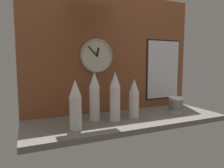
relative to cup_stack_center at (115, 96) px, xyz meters
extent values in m
cube|color=slate|center=(0.12, 0.02, -0.21)|extent=(1.60, 0.56, 0.04)
cube|color=brown|center=(0.12, 0.29, 0.34)|extent=(1.60, 0.03, 1.05)
cone|color=white|center=(0.00, 0.00, -0.13)|extent=(0.08, 0.08, 0.12)
cone|color=white|center=(0.00, 0.00, -0.11)|extent=(0.08, 0.08, 0.12)
cone|color=white|center=(0.00, 0.00, -0.09)|extent=(0.08, 0.08, 0.12)
cone|color=white|center=(0.00, 0.00, -0.07)|extent=(0.08, 0.08, 0.12)
cone|color=white|center=(0.00, 0.00, -0.05)|extent=(0.08, 0.08, 0.12)
cone|color=white|center=(0.00, 0.00, -0.03)|extent=(0.08, 0.08, 0.12)
cone|color=white|center=(0.00, 0.00, -0.01)|extent=(0.08, 0.08, 0.12)
cone|color=white|center=(0.00, 0.00, 0.01)|extent=(0.08, 0.08, 0.12)
cone|color=white|center=(0.00, 0.00, 0.03)|extent=(0.08, 0.08, 0.12)
cone|color=white|center=(0.00, 0.00, 0.05)|extent=(0.08, 0.08, 0.12)
cone|color=white|center=(0.00, 0.00, 0.07)|extent=(0.08, 0.08, 0.12)
cone|color=white|center=(0.00, 0.00, 0.09)|extent=(0.08, 0.08, 0.12)
cone|color=white|center=(0.00, 0.00, 0.11)|extent=(0.08, 0.08, 0.12)
cone|color=white|center=(0.00, 0.00, 0.13)|extent=(0.08, 0.08, 0.12)
cone|color=white|center=(-0.14, 0.07, -0.13)|extent=(0.08, 0.08, 0.12)
cone|color=white|center=(-0.14, 0.07, -0.11)|extent=(0.08, 0.08, 0.12)
cone|color=white|center=(-0.14, 0.07, -0.09)|extent=(0.08, 0.08, 0.12)
cone|color=white|center=(-0.14, 0.07, -0.07)|extent=(0.08, 0.08, 0.12)
cone|color=white|center=(-0.14, 0.07, -0.05)|extent=(0.08, 0.08, 0.12)
cone|color=white|center=(-0.14, 0.07, -0.03)|extent=(0.08, 0.08, 0.12)
cone|color=white|center=(-0.14, 0.07, -0.01)|extent=(0.08, 0.08, 0.12)
cone|color=white|center=(-0.14, 0.07, 0.01)|extent=(0.08, 0.08, 0.12)
cone|color=white|center=(-0.14, 0.07, 0.03)|extent=(0.08, 0.08, 0.12)
cone|color=white|center=(-0.14, 0.07, 0.05)|extent=(0.08, 0.08, 0.12)
cone|color=white|center=(-0.14, 0.07, 0.07)|extent=(0.08, 0.08, 0.12)
cone|color=white|center=(-0.14, 0.07, 0.09)|extent=(0.08, 0.08, 0.12)
cone|color=white|center=(-0.14, 0.07, 0.11)|extent=(0.08, 0.08, 0.12)
cone|color=white|center=(-0.14, 0.07, 0.13)|extent=(0.08, 0.08, 0.12)
cone|color=white|center=(-0.33, -0.08, -0.13)|extent=(0.08, 0.08, 0.12)
cone|color=white|center=(-0.33, -0.08, -0.11)|extent=(0.08, 0.08, 0.12)
cone|color=white|center=(-0.33, -0.08, -0.09)|extent=(0.08, 0.08, 0.12)
cone|color=white|center=(-0.33, -0.08, -0.07)|extent=(0.08, 0.08, 0.12)
cone|color=white|center=(-0.33, -0.08, -0.05)|extent=(0.08, 0.08, 0.12)
cone|color=white|center=(-0.33, -0.08, -0.03)|extent=(0.08, 0.08, 0.12)
cone|color=white|center=(-0.33, -0.08, -0.01)|extent=(0.08, 0.08, 0.12)
cone|color=white|center=(-0.33, -0.08, 0.01)|extent=(0.08, 0.08, 0.12)
cone|color=white|center=(-0.33, -0.08, 0.03)|extent=(0.08, 0.08, 0.12)
cone|color=white|center=(-0.33, -0.08, 0.05)|extent=(0.08, 0.08, 0.12)
cone|color=white|center=(-0.33, -0.08, 0.07)|extent=(0.08, 0.08, 0.12)
cone|color=white|center=(-0.33, -0.08, 0.09)|extent=(0.08, 0.08, 0.12)
cone|color=white|center=(0.17, 0.01, -0.13)|extent=(0.08, 0.08, 0.12)
cone|color=white|center=(0.17, 0.01, -0.11)|extent=(0.08, 0.08, 0.12)
cone|color=white|center=(0.17, 0.01, -0.09)|extent=(0.08, 0.08, 0.12)
cone|color=white|center=(0.17, 0.01, -0.07)|extent=(0.08, 0.08, 0.12)
cone|color=white|center=(0.17, 0.01, -0.05)|extent=(0.08, 0.08, 0.12)
cone|color=white|center=(0.17, 0.01, -0.03)|extent=(0.08, 0.08, 0.12)
cone|color=white|center=(0.17, 0.01, -0.01)|extent=(0.08, 0.08, 0.12)
cone|color=white|center=(0.17, 0.01, 0.01)|extent=(0.08, 0.08, 0.12)
cone|color=white|center=(0.17, 0.01, 0.03)|extent=(0.08, 0.08, 0.12)
cone|color=white|center=(0.17, 0.01, 0.05)|extent=(0.08, 0.08, 0.12)
cone|color=white|center=(0.17, 0.01, 0.07)|extent=(0.08, 0.08, 0.12)
cylinder|color=beige|center=(0.59, 0.00, -0.16)|extent=(0.12, 0.12, 0.04)
cylinder|color=beige|center=(0.59, 0.00, -0.14)|extent=(0.12, 0.12, 0.04)
cylinder|color=beige|center=(0.59, 0.00, -0.12)|extent=(0.12, 0.12, 0.04)
cylinder|color=beige|center=(0.59, 0.00, -0.09)|extent=(0.12, 0.12, 0.04)
cylinder|color=beige|center=(0.59, 0.00, -0.07)|extent=(0.12, 0.12, 0.04)
torus|color=white|center=(0.59, 0.00, -0.05)|extent=(0.13, 0.13, 0.02)
cylinder|color=beige|center=(-0.05, 0.26, 0.31)|extent=(0.28, 0.02, 0.28)
torus|color=#B2B2B7|center=(-0.05, 0.25, 0.31)|extent=(0.29, 0.02, 0.29)
cube|color=black|center=(-0.05, 0.25, 0.35)|extent=(0.03, 0.01, 0.07)
cube|color=black|center=(-0.09, 0.25, 0.35)|extent=(0.08, 0.01, 0.08)
cylinder|color=black|center=(-0.05, 0.25, 0.31)|extent=(0.01, 0.01, 0.01)
cube|color=black|center=(0.66, 0.27, 0.18)|extent=(0.39, 0.01, 0.59)
cube|color=white|center=(0.66, 0.27, 0.18)|extent=(0.37, 0.01, 0.57)
camera|label=1|loc=(-0.63, -1.37, 0.26)|focal=32.00mm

